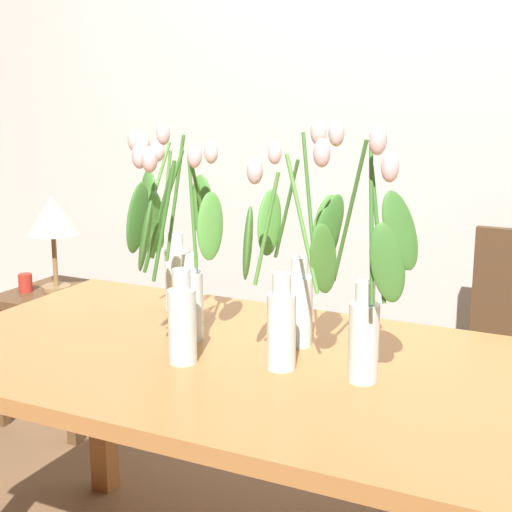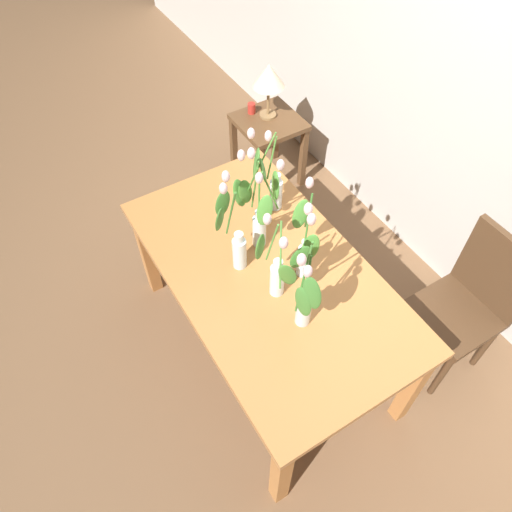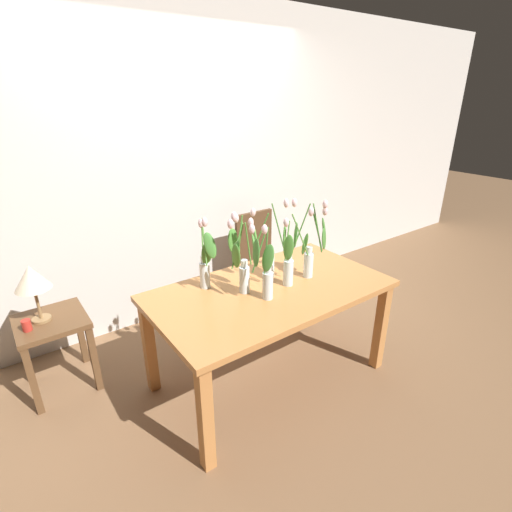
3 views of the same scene
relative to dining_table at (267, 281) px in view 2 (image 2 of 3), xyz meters
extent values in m
plane|color=brown|center=(0.00, 0.00, -0.65)|extent=(18.00, 18.00, 0.00)
cube|color=beige|center=(0.00, 1.32, 0.70)|extent=(9.00, 0.10, 2.70)
cube|color=#B7753D|center=(0.00, 0.00, 0.07)|extent=(1.60, 0.90, 0.04)
cube|color=#B7753D|center=(-0.74, -0.39, -0.30)|extent=(0.07, 0.07, 0.70)
cube|color=#B7753D|center=(0.74, -0.39, -0.30)|extent=(0.07, 0.07, 0.70)
cube|color=#B7753D|center=(-0.74, 0.39, -0.30)|extent=(0.07, 0.07, 0.70)
cube|color=#B7753D|center=(0.74, 0.39, -0.30)|extent=(0.07, 0.07, 0.70)
cylinder|color=silver|center=(-0.17, 0.06, 0.18)|extent=(0.07, 0.07, 0.18)
cylinder|color=silver|center=(-0.17, 0.06, 0.30)|extent=(0.04, 0.04, 0.05)
cylinder|color=silver|center=(-0.17, 0.06, 0.15)|extent=(0.06, 0.06, 0.11)
cylinder|color=#478433|center=(-0.15, 0.04, 0.43)|extent=(0.04, 0.03, 0.28)
ellipsoid|color=silver|center=(-0.14, 0.03, 0.57)|extent=(0.04, 0.04, 0.06)
ellipsoid|color=#4C8E38|center=(-0.10, 0.04, 0.40)|extent=(0.07, 0.10, 0.18)
cylinder|color=#478433|center=(-0.21, 0.06, 0.46)|extent=(0.07, 0.01, 0.33)
ellipsoid|color=silver|center=(-0.24, 0.06, 0.62)|extent=(0.04, 0.04, 0.06)
ellipsoid|color=#4C8E38|center=(-0.25, 0.03, 0.40)|extent=(0.03, 0.10, 0.18)
cylinder|color=#478433|center=(-0.23, 0.04, 0.44)|extent=(0.11, 0.03, 0.29)
ellipsoid|color=silver|center=(-0.29, 0.03, 0.59)|extent=(0.04, 0.04, 0.06)
ellipsoid|color=#4C8E38|center=(-0.27, 0.01, 0.39)|extent=(0.06, 0.10, 0.18)
cylinder|color=#478433|center=(-0.17, 0.11, 0.43)|extent=(0.02, 0.10, 0.27)
ellipsoid|color=silver|center=(-0.16, 0.16, 0.57)|extent=(0.04, 0.04, 0.06)
ellipsoid|color=#4C8E38|center=(-0.19, 0.16, 0.43)|extent=(0.08, 0.03, 0.17)
cylinder|color=silver|center=(0.32, -0.02, 0.18)|extent=(0.07, 0.07, 0.18)
cylinder|color=silver|center=(0.32, -0.02, 0.30)|extent=(0.04, 0.04, 0.05)
cylinder|color=silver|center=(0.32, -0.02, 0.15)|extent=(0.06, 0.06, 0.11)
cylinder|color=#3D752D|center=(0.36, -0.05, 0.44)|extent=(0.06, 0.06, 0.28)
ellipsoid|color=silver|center=(0.39, -0.08, 0.58)|extent=(0.04, 0.04, 0.06)
ellipsoid|color=#427F33|center=(0.41, -0.06, 0.45)|extent=(0.11, 0.07, 0.18)
cylinder|color=#3D752D|center=(0.34, -0.06, 0.46)|extent=(0.05, 0.08, 0.34)
ellipsoid|color=silver|center=(0.36, -0.10, 0.63)|extent=(0.04, 0.04, 0.06)
ellipsoid|color=#427F33|center=(0.39, -0.09, 0.39)|extent=(0.10, 0.06, 0.18)
cylinder|color=#3D752D|center=(0.27, 0.01, 0.46)|extent=(0.10, 0.07, 0.33)
ellipsoid|color=silver|center=(0.22, 0.04, 0.64)|extent=(0.04, 0.04, 0.06)
ellipsoid|color=#427F33|center=(0.22, 0.01, 0.42)|extent=(0.09, 0.10, 0.18)
cylinder|color=silver|center=(-0.10, -0.10, 0.18)|extent=(0.07, 0.07, 0.18)
cylinder|color=silver|center=(-0.10, -0.10, 0.30)|extent=(0.04, 0.04, 0.05)
cylinder|color=silver|center=(-0.10, -0.10, 0.15)|extent=(0.06, 0.06, 0.11)
cylinder|color=#3D752D|center=(-0.16, -0.09, 0.43)|extent=(0.11, 0.02, 0.27)
ellipsoid|color=silver|center=(-0.21, -0.09, 0.58)|extent=(0.04, 0.04, 0.06)
ellipsoid|color=#427F33|center=(-0.21, -0.12, 0.44)|extent=(0.05, 0.09, 0.18)
cylinder|color=#3D752D|center=(-0.13, -0.12, 0.43)|extent=(0.06, 0.04, 0.28)
ellipsoid|color=silver|center=(-0.16, -0.13, 0.58)|extent=(0.04, 0.04, 0.06)
ellipsoid|color=#427F33|center=(-0.15, -0.16, 0.41)|extent=(0.09, 0.07, 0.18)
cylinder|color=silver|center=(-0.35, 0.27, 0.18)|extent=(0.07, 0.07, 0.18)
cylinder|color=silver|center=(-0.35, 0.27, 0.30)|extent=(0.04, 0.04, 0.05)
cylinder|color=silver|center=(-0.35, 0.27, 0.15)|extent=(0.06, 0.06, 0.11)
cylinder|color=#56933D|center=(-0.36, 0.25, 0.43)|extent=(0.03, 0.04, 0.27)
ellipsoid|color=silver|center=(-0.37, 0.23, 0.56)|extent=(0.04, 0.04, 0.06)
ellipsoid|color=#427F33|center=(-0.36, 0.20, 0.37)|extent=(0.07, 0.09, 0.18)
cylinder|color=#56933D|center=(-0.37, 0.20, 0.44)|extent=(0.05, 0.12, 0.28)
ellipsoid|color=silver|center=(-0.39, 0.15, 0.59)|extent=(0.04, 0.04, 0.06)
ellipsoid|color=#427F33|center=(-0.36, 0.15, 0.43)|extent=(0.09, 0.08, 0.18)
cylinder|color=silver|center=(0.13, -0.03, 0.18)|extent=(0.07, 0.07, 0.18)
cylinder|color=silver|center=(0.13, -0.03, 0.30)|extent=(0.04, 0.04, 0.05)
cylinder|color=silver|center=(0.13, -0.03, 0.15)|extent=(0.06, 0.06, 0.11)
cylinder|color=#56933D|center=(0.09, -0.05, 0.42)|extent=(0.06, 0.03, 0.26)
ellipsoid|color=silver|center=(0.07, -0.06, 0.55)|extent=(0.04, 0.04, 0.06)
ellipsoid|color=#4C8E38|center=(0.07, -0.09, 0.40)|extent=(0.06, 0.07, 0.17)
cylinder|color=#56933D|center=(0.19, -0.07, 0.45)|extent=(0.11, 0.07, 0.29)
ellipsoid|color=silver|center=(0.24, -0.10, 0.60)|extent=(0.04, 0.04, 0.06)
ellipsoid|color=#4C8E38|center=(0.24, -0.06, 0.37)|extent=(0.05, 0.12, 0.18)
cylinder|color=silver|center=(0.10, 0.14, 0.18)|extent=(0.07, 0.07, 0.18)
cylinder|color=silver|center=(0.10, 0.14, 0.30)|extent=(0.04, 0.04, 0.05)
cylinder|color=silver|center=(0.10, 0.14, 0.15)|extent=(0.06, 0.06, 0.11)
cylinder|color=#3D752D|center=(0.14, 0.10, 0.46)|extent=(0.07, 0.08, 0.34)
ellipsoid|color=silver|center=(0.17, 0.06, 0.64)|extent=(0.04, 0.04, 0.06)
ellipsoid|color=#4C8E38|center=(0.19, 0.09, 0.41)|extent=(0.08, 0.08, 0.18)
cylinder|color=#3D752D|center=(0.05, 0.17, 0.43)|extent=(0.09, 0.06, 0.27)
ellipsoid|color=silver|center=(0.00, 0.20, 0.57)|extent=(0.04, 0.04, 0.06)
ellipsoid|color=#4C8E38|center=(0.00, 0.17, 0.40)|extent=(0.06, 0.10, 0.18)
cube|color=#4C331E|center=(0.58, 0.81, -0.20)|extent=(0.40, 0.40, 0.04)
cylinder|color=#4C331E|center=(0.75, 0.64, -0.43)|extent=(0.04, 0.04, 0.43)
cylinder|color=#4C331E|center=(0.41, 0.64, -0.43)|extent=(0.04, 0.04, 0.43)
cylinder|color=#4C331E|center=(0.75, 0.98, -0.43)|extent=(0.04, 0.04, 0.43)
cylinder|color=#4C331E|center=(0.41, 0.98, -0.43)|extent=(0.04, 0.04, 0.43)
cube|color=#4C331E|center=(0.58, 0.99, 0.05)|extent=(0.40, 0.04, 0.46)
cube|color=brown|center=(-1.25, 0.80, -0.12)|extent=(0.44, 0.44, 0.04)
cube|color=brown|center=(-1.44, 0.61, -0.39)|extent=(0.04, 0.04, 0.51)
cube|color=brown|center=(-1.06, 0.61, -0.39)|extent=(0.04, 0.04, 0.51)
cube|color=brown|center=(-1.44, 0.99, -0.39)|extent=(0.04, 0.04, 0.51)
cube|color=brown|center=(-1.06, 0.99, -0.39)|extent=(0.04, 0.04, 0.51)
cylinder|color=olive|center=(-1.29, 0.82, -0.09)|extent=(0.12, 0.12, 0.02)
cylinder|color=olive|center=(-1.29, 0.82, 0.03)|extent=(0.02, 0.02, 0.22)
cone|color=beige|center=(-1.29, 0.82, 0.22)|extent=(0.22, 0.22, 0.16)
cylinder|color=#B72D23|center=(-1.39, 0.74, -0.06)|extent=(0.06, 0.06, 0.07)
camera|label=1|loc=(0.82, -1.57, 0.74)|focal=53.50mm
camera|label=2|loc=(1.19, -0.79, 1.98)|focal=34.07mm
camera|label=3|loc=(-1.43, -1.80, 1.30)|focal=27.01mm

